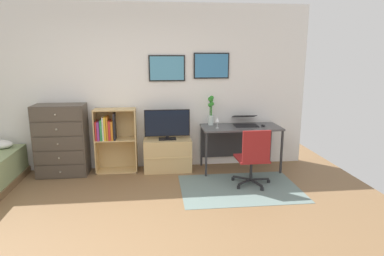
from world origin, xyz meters
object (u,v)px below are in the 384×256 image
dresser (62,140)px  wine_glass (217,120)px  television (167,125)px  laptop (245,121)px  tv_stand (168,155)px  desk (239,133)px  bamboo_vase (211,110)px  computer_mouse (263,125)px  office_chair (253,156)px  bookshelf (112,136)px

dresser → wine_glass: size_ratio=6.30×
television → laptop: 1.30m
tv_stand → television: bearing=-90.0°
desk → tv_stand: bearing=179.2°
television → bamboo_vase: bearing=8.1°
laptop → computer_mouse: laptop is taller
wine_glass → office_chair: bearing=-57.8°
desk → office_chair: (0.00, -0.82, -0.15)m
dresser → bookshelf: dresser is taller
bookshelf → television: 0.91m
bookshelf → dresser: bearing=-175.0°
desk → laptop: laptop is taller
tv_stand → television: television is taller
bamboo_vase → dresser: bearing=-177.7°
bookshelf → television: bearing=-4.8°
bookshelf → wine_glass: bearing=-7.9°
dresser → computer_mouse: bearing=-2.0°
bookshelf → bamboo_vase: size_ratio=2.11×
laptop → desk: bearing=-165.4°
tv_stand → laptop: size_ratio=1.80×
laptop → dresser: bearing=-177.0°
television → laptop: size_ratio=1.70×
desk → wine_glass: size_ratio=7.14×
dresser → television: dresser is taller
bamboo_vase → wine_glass: bearing=-76.8°
bookshelf → office_chair: bearing=-22.9°
office_chair → bamboo_vase: bamboo_vase is taller
bookshelf → computer_mouse: 2.47m
television → wine_glass: 0.81m
tv_stand → laptop: laptop is taller
desk → bamboo_vase: size_ratio=2.60×
computer_mouse → bamboo_vase: size_ratio=0.21×
desk → bamboo_vase: bearing=168.3°
tv_stand → office_chair: bearing=-34.7°
television → desk: size_ratio=0.57×
dresser → office_chair: bearing=-15.9°
office_chair → bamboo_vase: bearing=116.7°
tv_stand → office_chair: (1.20, -0.83, 0.19)m
desk → laptop: 0.23m
office_chair → laptop: size_ratio=2.00×
office_chair → wine_glass: bearing=121.6°
dresser → laptop: bearing=0.4°
tv_stand → office_chair: size_ratio=0.90×
dresser → tv_stand: dresser is taller
office_chair → tv_stand: bearing=144.7°
office_chair → television: bearing=145.4°
laptop → wine_glass: 0.55m
tv_stand → bamboo_vase: 1.04m
bookshelf → laptop: 2.20m
desk → laptop: size_ratio=2.99×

